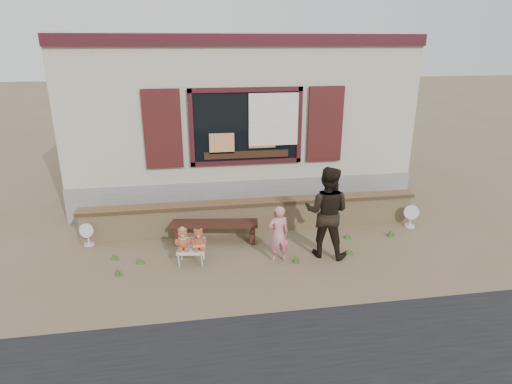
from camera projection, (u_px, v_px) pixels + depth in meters
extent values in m
plane|color=brown|center=(261.00, 251.00, 8.25)|extent=(80.00, 80.00, 0.00)
cube|color=#ABA38B|center=(233.00, 97.00, 11.64)|extent=(8.00, 5.00, 3.20)
cube|color=gray|center=(235.00, 167.00, 12.31)|extent=(8.04, 5.04, 0.80)
cube|color=black|center=(246.00, 127.00, 9.40)|extent=(2.30, 0.04, 1.50)
cube|color=#3B1117|center=(246.00, 90.00, 9.12)|extent=(2.50, 0.08, 0.10)
cube|color=#3B1117|center=(247.00, 162.00, 9.65)|extent=(2.50, 0.08, 0.10)
cube|color=#3B1117|center=(191.00, 128.00, 9.21)|extent=(0.10, 0.08, 1.70)
cube|color=#3B1117|center=(299.00, 125.00, 9.56)|extent=(0.10, 0.08, 1.70)
cube|color=#38160F|center=(163.00, 129.00, 9.11)|extent=(0.80, 0.07, 1.70)
cube|color=#38160F|center=(325.00, 125.00, 9.65)|extent=(0.80, 0.07, 1.70)
cube|color=beige|center=(274.00, 120.00, 9.38)|extent=(1.10, 0.02, 1.15)
cube|color=#3B1117|center=(245.00, 40.00, 8.81)|extent=(8.00, 0.12, 0.25)
cube|color=black|center=(247.00, 154.00, 9.58)|extent=(1.90, 0.06, 0.16)
cube|color=tan|center=(222.00, 143.00, 9.41)|extent=(0.55, 0.06, 0.45)
cube|color=#E08447|center=(262.00, 135.00, 9.50)|extent=(0.60, 0.06, 0.55)
cube|color=tan|center=(253.00, 217.00, 9.08)|extent=(7.00, 0.30, 0.60)
cube|color=brown|center=(253.00, 202.00, 8.97)|extent=(7.10, 0.36, 0.07)
cube|color=black|center=(215.00, 224.00, 8.49)|extent=(1.73, 0.59, 0.06)
cube|color=black|center=(178.00, 234.00, 8.55)|extent=(0.15, 0.33, 0.36)
cube|color=black|center=(252.00, 233.00, 8.58)|extent=(0.15, 0.33, 0.36)
cube|color=beige|center=(191.00, 249.00, 7.72)|extent=(0.54, 0.49, 0.04)
cylinder|color=silver|center=(179.00, 262.00, 7.59)|extent=(0.03, 0.03, 0.26)
cylinder|color=silver|center=(202.00, 261.00, 7.60)|extent=(0.03, 0.03, 0.26)
cylinder|color=silver|center=(182.00, 252.00, 7.94)|extent=(0.03, 0.03, 0.26)
cylinder|color=silver|center=(204.00, 252.00, 7.95)|extent=(0.03, 0.03, 0.26)
imported|color=pink|center=(278.00, 234.00, 7.73)|extent=(0.42, 0.30, 1.07)
imported|color=black|center=(327.00, 212.00, 7.84)|extent=(1.05, 0.97, 1.73)
cylinder|color=silver|center=(89.00, 244.00, 8.49)|extent=(0.20, 0.20, 0.04)
cylinder|color=silver|center=(88.00, 238.00, 8.45)|extent=(0.03, 0.03, 0.25)
cylinder|color=silver|center=(87.00, 230.00, 8.39)|extent=(0.30, 0.18, 0.29)
cylinder|color=silver|center=(409.00, 226.00, 9.32)|extent=(0.22, 0.22, 0.04)
cylinder|color=silver|center=(410.00, 220.00, 9.28)|extent=(0.04, 0.04, 0.27)
cylinder|color=silver|center=(411.00, 212.00, 9.21)|extent=(0.33, 0.22, 0.32)
cone|color=#345321|center=(195.00, 242.00, 8.52)|extent=(0.10, 0.10, 0.09)
cone|color=#345321|center=(390.00, 233.00, 8.85)|extent=(0.14, 0.14, 0.14)
cone|color=#345321|center=(114.00, 256.00, 7.92)|extent=(0.12, 0.12, 0.12)
cone|color=#345321|center=(296.00, 259.00, 7.80)|extent=(0.10, 0.10, 0.15)
cone|color=#345321|center=(348.00, 251.00, 8.15)|extent=(0.17, 0.17, 0.09)
cone|color=#345321|center=(140.00, 260.00, 7.79)|extent=(0.15, 0.15, 0.11)
cone|color=#345321|center=(182.00, 243.00, 8.39)|extent=(0.15, 0.15, 0.16)
cone|color=#345321|center=(118.00, 271.00, 7.37)|extent=(0.11, 0.11, 0.15)
cone|color=#345321|center=(347.00, 236.00, 8.78)|extent=(0.14, 0.14, 0.09)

